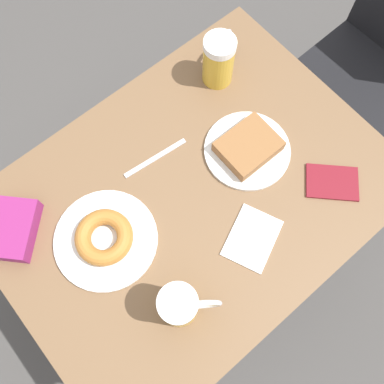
{
  "coord_description": "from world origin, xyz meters",
  "views": [
    {
      "loc": [
        0.26,
        -0.22,
        1.7
      ],
      "look_at": [
        0.0,
        0.0,
        0.74
      ],
      "focal_mm": 40.0,
      "sensor_mm": 36.0,
      "label": 1
    }
  ],
  "objects_px": {
    "plate_with_cake": "(247,147)",
    "passport_near_edge": "(332,182)",
    "napkin_folded": "(252,238)",
    "beer_mug_center": "(219,60)",
    "plate_with_donut": "(105,238)",
    "fork": "(155,158)",
    "beer_mug_left": "(180,306)",
    "blue_pouch": "(15,229)"
  },
  "relations": [
    {
      "from": "plate_with_donut",
      "to": "fork",
      "type": "relative_size",
      "value": 1.37
    },
    {
      "from": "beer_mug_left",
      "to": "beer_mug_center",
      "type": "xyz_separation_m",
      "value": [
        -0.4,
        0.46,
        0.0
      ]
    },
    {
      "from": "plate_with_cake",
      "to": "fork",
      "type": "height_order",
      "value": "plate_with_cake"
    },
    {
      "from": "napkin_folded",
      "to": "blue_pouch",
      "type": "height_order",
      "value": "blue_pouch"
    },
    {
      "from": "plate_with_cake",
      "to": "passport_near_edge",
      "type": "height_order",
      "value": "plate_with_cake"
    },
    {
      "from": "plate_with_cake",
      "to": "beer_mug_center",
      "type": "distance_m",
      "value": 0.24
    },
    {
      "from": "plate_with_cake",
      "to": "blue_pouch",
      "type": "xyz_separation_m",
      "value": [
        -0.19,
        -0.55,
        0.0
      ]
    },
    {
      "from": "napkin_folded",
      "to": "passport_near_edge",
      "type": "height_order",
      "value": "passport_near_edge"
    },
    {
      "from": "beer_mug_left",
      "to": "plate_with_donut",
      "type": "bearing_deg",
      "value": -171.32
    },
    {
      "from": "napkin_folded",
      "to": "beer_mug_center",
      "type": "bearing_deg",
      "value": 149.09
    },
    {
      "from": "beer_mug_left",
      "to": "napkin_folded",
      "type": "distance_m",
      "value": 0.24
    },
    {
      "from": "beer_mug_left",
      "to": "fork",
      "type": "xyz_separation_m",
      "value": [
        -0.32,
        0.18,
        -0.07
      ]
    },
    {
      "from": "plate_with_cake",
      "to": "napkin_folded",
      "type": "height_order",
      "value": "plate_with_cake"
    },
    {
      "from": "passport_near_edge",
      "to": "blue_pouch",
      "type": "relative_size",
      "value": 0.92
    },
    {
      "from": "plate_with_donut",
      "to": "blue_pouch",
      "type": "height_order",
      "value": "plate_with_donut"
    },
    {
      "from": "plate_with_cake",
      "to": "fork",
      "type": "bearing_deg",
      "value": -124.5
    },
    {
      "from": "fork",
      "to": "plate_with_donut",
      "type": "bearing_deg",
      "value": -67.55
    },
    {
      "from": "plate_with_cake",
      "to": "napkin_folded",
      "type": "bearing_deg",
      "value": -39.02
    },
    {
      "from": "plate_with_cake",
      "to": "passport_near_edge",
      "type": "bearing_deg",
      "value": 26.87
    },
    {
      "from": "plate_with_cake",
      "to": "beer_mug_center",
      "type": "height_order",
      "value": "beer_mug_center"
    },
    {
      "from": "fork",
      "to": "passport_near_edge",
      "type": "height_order",
      "value": "passport_near_edge"
    },
    {
      "from": "passport_near_edge",
      "to": "plate_with_cake",
      "type": "bearing_deg",
      "value": -153.13
    },
    {
      "from": "plate_with_cake",
      "to": "passport_near_edge",
      "type": "relative_size",
      "value": 1.43
    },
    {
      "from": "napkin_folded",
      "to": "blue_pouch",
      "type": "distance_m",
      "value": 0.55
    },
    {
      "from": "napkin_folded",
      "to": "fork",
      "type": "bearing_deg",
      "value": -171.47
    },
    {
      "from": "plate_with_cake",
      "to": "blue_pouch",
      "type": "bearing_deg",
      "value": -108.91
    },
    {
      "from": "fork",
      "to": "plate_with_cake",
      "type": "bearing_deg",
      "value": 55.5
    },
    {
      "from": "beer_mug_left",
      "to": "napkin_folded",
      "type": "xyz_separation_m",
      "value": [
        -0.02,
        0.23,
        -0.07
      ]
    },
    {
      "from": "plate_with_donut",
      "to": "beer_mug_left",
      "type": "bearing_deg",
      "value": 8.68
    },
    {
      "from": "napkin_folded",
      "to": "passport_near_edge",
      "type": "relative_size",
      "value": 1.1
    },
    {
      "from": "fork",
      "to": "passport_near_edge",
      "type": "relative_size",
      "value": 1.17
    },
    {
      "from": "passport_near_edge",
      "to": "blue_pouch",
      "type": "distance_m",
      "value": 0.76
    },
    {
      "from": "plate_with_cake",
      "to": "napkin_folded",
      "type": "relative_size",
      "value": 1.29
    },
    {
      "from": "plate_with_cake",
      "to": "beer_mug_left",
      "type": "xyz_separation_m",
      "value": [
        0.19,
        -0.37,
        0.05
      ]
    },
    {
      "from": "plate_with_cake",
      "to": "plate_with_donut",
      "type": "height_order",
      "value": "plate_with_donut"
    },
    {
      "from": "plate_with_donut",
      "to": "beer_mug_center",
      "type": "xyz_separation_m",
      "value": [
        -0.17,
        0.49,
        0.05
      ]
    },
    {
      "from": "beer_mug_center",
      "to": "blue_pouch",
      "type": "distance_m",
      "value": 0.64
    },
    {
      "from": "napkin_folded",
      "to": "fork",
      "type": "relative_size",
      "value": 0.94
    },
    {
      "from": "plate_with_donut",
      "to": "passport_near_edge",
      "type": "bearing_deg",
      "value": 64.73
    },
    {
      "from": "passport_near_edge",
      "to": "fork",
      "type": "bearing_deg",
      "value": -138.66
    },
    {
      "from": "plate_with_donut",
      "to": "fork",
      "type": "bearing_deg",
      "value": 112.45
    },
    {
      "from": "napkin_folded",
      "to": "blue_pouch",
      "type": "xyz_separation_m",
      "value": [
        -0.36,
        -0.41,
        0.02
      ]
    }
  ]
}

